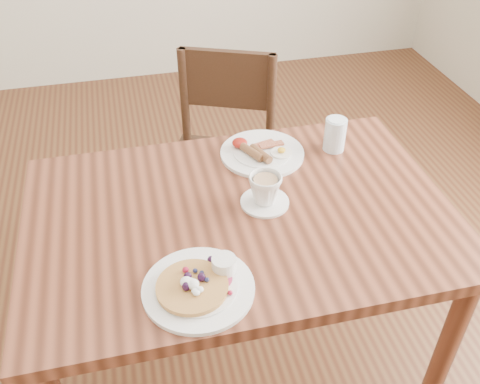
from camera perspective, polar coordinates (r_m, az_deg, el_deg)
The scene contains 7 objects.
ground at distance 2.07m, azimuth 0.00°, elevation -18.12°, with size 5.00×5.00×0.00m, color #4E2716.
dining_table at distance 1.57m, azimuth 0.00°, elevation -4.84°, with size 1.20×0.80×0.75m.
chair_far at distance 2.20m, azimuth -1.90°, elevation 4.11°, with size 0.55×0.55×0.88m.
pancake_plate at distance 1.29m, azimuth -4.34°, elevation -9.89°, with size 0.27×0.27×0.06m.
breakfast_plate at distance 1.73m, azimuth 2.25°, elevation 4.28°, with size 0.27×0.27×0.04m.
teacup_saucer at distance 1.51m, azimuth 2.69°, elevation 0.12°, with size 0.14×0.14×0.10m.
water_glass at distance 1.76m, azimuth 10.09°, elevation 6.05°, with size 0.07×0.07×0.11m, color silver.
Camera 1 is at (-0.27, -1.12, 1.72)m, focal length 40.00 mm.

